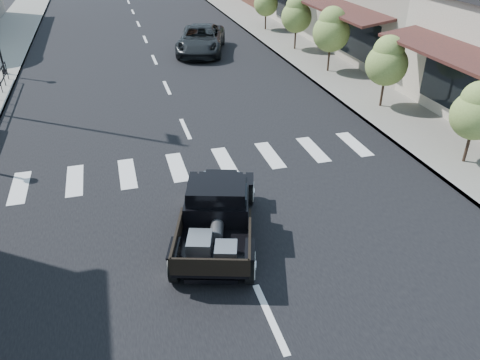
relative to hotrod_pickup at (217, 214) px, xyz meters
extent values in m
plane|color=black|center=(0.42, 0.06, -0.76)|extent=(120.00, 120.00, 0.00)
cube|color=black|center=(0.42, 15.06, -0.75)|extent=(14.00, 80.00, 0.02)
cube|color=gray|center=(8.92, 15.06, -0.69)|extent=(3.00, 80.00, 0.15)
cube|color=gray|center=(15.42, 13.06, 1.49)|extent=(10.00, 9.00, 4.50)
imported|color=black|center=(3.30, 17.88, -0.01)|extent=(4.02, 5.92, 1.51)
camera|label=1|loc=(-2.06, -9.42, 6.51)|focal=35.00mm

